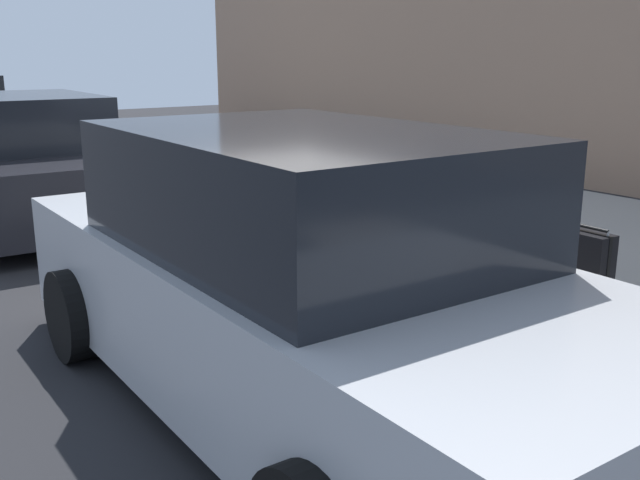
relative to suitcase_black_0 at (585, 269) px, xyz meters
The scene contains 13 objects.
ground_plane 3.43m from the suitcase_black_0, 12.32° to the left, with size 40.00×40.00×0.00m, color black.
sidewalk_curb 3.78m from the suitcase_black_0, 28.09° to the right, with size 18.00×5.00×0.14m, color gray.
suitcase_black_0 is the anchor object (origin of this frame).
suitcase_olive_1 0.52m from the suitcase_black_0, ahead, with size 0.49×0.21×0.77m.
suitcase_maroon_2 1.05m from the suitcase_black_0, ahead, with size 0.43×0.23×0.92m.
suitcase_navy_3 1.58m from the suitcase_black_0, ahead, with size 0.49×0.24×0.67m.
suitcase_silver_4 2.11m from the suitcase_black_0, ahead, with size 0.42×0.25×0.97m.
suitcase_teal_5 2.63m from the suitcase_black_0, ahead, with size 0.48×0.27×0.80m.
suitcase_red_6 3.12m from the suitcase_black_0, ahead, with size 0.36×0.24×0.85m.
fire_hydrant 3.94m from the suitcase_black_0, ahead, with size 0.39×0.21×0.75m.
bollard_post 4.69m from the suitcase_black_0, ahead, with size 0.14×0.14×0.86m, color #333338.
parked_car_silver_0 2.61m from the suitcase_black_0, 86.75° to the left, with size 4.78×2.13×1.66m.
parked_car_charcoal_1 6.75m from the suitcase_black_0, 22.49° to the left, with size 4.58×2.26×1.57m.
Camera 1 is at (-6.51, 4.15, 2.08)m, focal length 40.96 mm.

